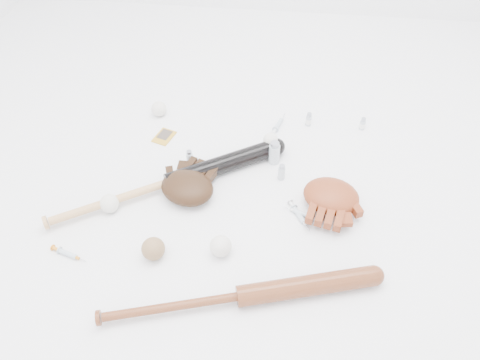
# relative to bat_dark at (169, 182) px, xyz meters

# --- Properties ---
(bat_dark) EXTENTS (0.88, 0.59, 0.07)m
(bat_dark) POSITION_rel_bat_dark_xyz_m (0.00, 0.00, 0.00)
(bat_dark) COLOR black
(bat_dark) RESTS_ON ground
(bat_wood) EXTENTS (0.91, 0.33, 0.07)m
(bat_wood) POSITION_rel_bat_dark_xyz_m (0.33, -0.45, -0.00)
(bat_wood) COLOR brown
(bat_wood) RESTS_ON ground
(glove_dark) EXTENTS (0.31, 0.31, 0.09)m
(glove_dark) POSITION_rel_bat_dark_xyz_m (0.08, -0.03, 0.01)
(glove_dark) COLOR black
(glove_dark) RESTS_ON ground
(glove_tan) EXTENTS (0.30, 0.30, 0.09)m
(glove_tan) POSITION_rel_bat_dark_xyz_m (0.62, -0.01, 0.01)
(glove_tan) COLOR maroon
(glove_tan) RESTS_ON ground
(trading_card) EXTENTS (0.10, 0.12, 0.01)m
(trading_card) POSITION_rel_bat_dark_xyz_m (-0.09, 0.29, -0.03)
(trading_card) COLOR #BB8A22
(trading_card) RESTS_ON ground
(pedestal) EXTENTS (0.07, 0.07, 0.04)m
(pedestal) POSITION_rel_bat_dark_xyz_m (0.37, 0.25, -0.02)
(pedestal) COLOR white
(pedestal) RESTS_ON ground
(baseball_on_pedestal) EXTENTS (0.06, 0.06, 0.06)m
(baseball_on_pedestal) POSITION_rel_bat_dark_xyz_m (0.37, 0.25, 0.03)
(baseball_on_pedestal) COLOR silver
(baseball_on_pedestal) RESTS_ON pedestal
(baseball_left) EXTENTS (0.07, 0.07, 0.07)m
(baseball_left) POSITION_rel_bat_dark_xyz_m (-0.20, -0.13, -0.00)
(baseball_left) COLOR silver
(baseball_left) RESTS_ON ground
(baseball_upper) EXTENTS (0.07, 0.07, 0.07)m
(baseball_upper) POSITION_rel_bat_dark_xyz_m (-0.15, 0.44, -0.00)
(baseball_upper) COLOR silver
(baseball_upper) RESTS_ON ground
(baseball_mid) EXTENTS (0.08, 0.08, 0.08)m
(baseball_mid) POSITION_rel_bat_dark_xyz_m (0.24, -0.27, 0.00)
(baseball_mid) COLOR silver
(baseball_mid) RESTS_ON ground
(baseball_aged) EXTENTS (0.08, 0.08, 0.08)m
(baseball_aged) POSITION_rel_bat_dark_xyz_m (0.01, -0.31, 0.00)
(baseball_aged) COLOR olive
(baseball_aged) RESTS_ON ground
(syringe_0) EXTENTS (0.16, 0.07, 0.02)m
(syringe_0) POSITION_rel_bat_dark_xyz_m (-0.28, -0.35, -0.03)
(syringe_0) COLOR #ADBCC6
(syringe_0) RESTS_ON ground
(syringe_1) EXTENTS (0.16, 0.09, 0.02)m
(syringe_1) POSITION_rel_bat_dark_xyz_m (0.52, -0.08, -0.03)
(syringe_1) COLOR #ADBCC6
(syringe_1) RESTS_ON ground
(syringe_2) EXTENTS (0.08, 0.17, 0.02)m
(syringe_2) POSITION_rel_bat_dark_xyz_m (0.40, 0.42, -0.03)
(syringe_2) COLOR #ADBCC6
(syringe_2) RESTS_ON ground
(syringe_3) EXTENTS (0.11, 0.16, 0.02)m
(syringe_3) POSITION_rel_bat_dark_xyz_m (0.50, -0.08, -0.03)
(syringe_3) COLOR #ADBCC6
(syringe_3) RESTS_ON ground
(vial_0) EXTENTS (0.02, 0.02, 0.06)m
(vial_0) POSITION_rel_bat_dark_xyz_m (0.53, 0.45, -0.00)
(vial_0) COLOR #B4BEC5
(vial_0) RESTS_ON ground
(vial_1) EXTENTS (0.02, 0.02, 0.06)m
(vial_1) POSITION_rel_bat_dark_xyz_m (0.76, 0.45, -0.01)
(vial_1) COLOR #B4BEC5
(vial_1) RESTS_ON ground
(vial_2) EXTENTS (0.03, 0.03, 0.07)m
(vial_2) POSITION_rel_bat_dark_xyz_m (0.43, 0.10, -0.00)
(vial_2) COLOR #B4BEC5
(vial_2) RESTS_ON ground
(vial_3) EXTENTS (0.04, 0.04, 0.10)m
(vial_3) POSITION_rel_bat_dark_xyz_m (0.39, 0.19, 0.02)
(vial_3) COLOR #B4BEC5
(vial_3) RESTS_ON ground
(vial_4) EXTENTS (0.03, 0.03, 0.07)m
(vial_4) POSITION_rel_bat_dark_xyz_m (0.05, 0.15, -0.00)
(vial_4) COLOR #B4BEC5
(vial_4) RESTS_ON ground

